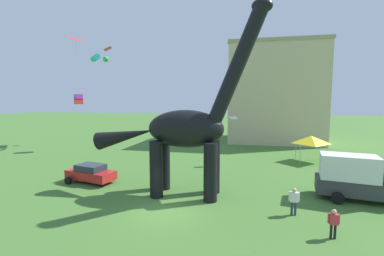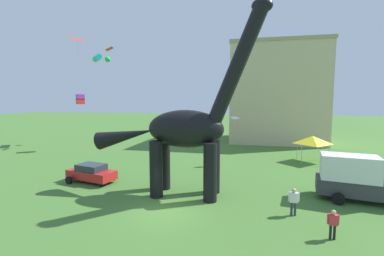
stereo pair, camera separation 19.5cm
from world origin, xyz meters
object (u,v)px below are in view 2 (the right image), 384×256
at_px(person_far_spectator, 294,199).
at_px(kite_far_left, 80,99).
at_px(parked_sedan_left, 91,173).
at_px(kite_high_left, 100,58).
at_px(person_near_flyer, 333,222).
at_px(kite_apex, 77,40).
at_px(kite_near_high, 235,118).
at_px(dinosaur_sculpture, 185,129).
at_px(parked_box_truck, 359,178).
at_px(festival_canopy_tent, 313,140).
at_px(kite_high_right, 110,49).
at_px(person_strolling_adult, 211,156).

xyz_separation_m(person_far_spectator, kite_far_left, (-25.85, 16.35, 6.12)).
bearing_deg(parked_sedan_left, kite_high_left, 131.19).
height_order(person_near_flyer, kite_high_left, kite_high_left).
bearing_deg(person_far_spectator, person_near_flyer, -156.22).
bearing_deg(person_near_flyer, kite_far_left, -102.05).
distance_m(parked_sedan_left, kite_apex, 13.99).
height_order(parked_sedan_left, kite_near_high, kite_near_high).
xyz_separation_m(dinosaur_sculpture, parked_box_truck, (12.12, 1.36, -3.27)).
height_order(kite_apex, kite_far_left, kite_apex).
height_order(person_far_spectator, kite_high_left, kite_high_left).
distance_m(festival_canopy_tent, kite_near_high, 10.62).
bearing_deg(kite_apex, person_near_flyer, -26.27).
distance_m(kite_high_right, kite_far_left, 9.24).
distance_m(person_strolling_adult, kite_high_left, 26.51).
bearing_deg(parked_sedan_left, festival_canopy_tent, 42.79).
relative_size(person_near_flyer, kite_far_left, 1.12).
xyz_separation_m(parked_box_truck, person_far_spectator, (-4.81, -3.47, -0.62)).
bearing_deg(parked_sedan_left, kite_apex, 143.90).
height_order(person_strolling_adult, kite_near_high, kite_near_high).
xyz_separation_m(parked_sedan_left, kite_far_left, (-10.00, 13.03, 6.34)).
bearing_deg(kite_apex, parked_box_truck, -10.73).
relative_size(dinosaur_sculpture, person_far_spectator, 7.99).
bearing_deg(kite_high_left, parked_box_truck, -31.61).
bearing_deg(parked_box_truck, parked_sedan_left, -169.12).
height_order(dinosaur_sculpture, kite_apex, dinosaur_sculpture).
distance_m(kite_near_high, kite_far_left, 21.71).
xyz_separation_m(person_strolling_adult, kite_high_left, (-19.95, 12.00, 12.68)).
relative_size(kite_apex, kite_far_left, 1.48).
height_order(parked_box_truck, festival_canopy_tent, parked_box_truck).
relative_size(parked_box_truck, kite_high_left, 1.78).
bearing_deg(kite_high_right, parked_box_truck, -31.66).
xyz_separation_m(person_far_spectator, festival_canopy_tent, (4.29, 15.16, 1.51)).
xyz_separation_m(festival_canopy_tent, kite_far_left, (-30.15, 1.19, 4.60)).
height_order(parked_box_truck, kite_high_left, kite_high_left).
relative_size(dinosaur_sculpture, kite_near_high, 9.00).
xyz_separation_m(kite_high_left, kite_far_left, (0.71, -6.42, -6.61)).
bearing_deg(dinosaur_sculpture, kite_high_left, 104.03).
bearing_deg(person_strolling_adult, parked_sedan_left, 18.75).
relative_size(kite_near_high, kite_far_left, 1.10).
distance_m(kite_high_right, kite_near_high, 21.69).
distance_m(parked_sedan_left, kite_high_left, 25.71).
xyz_separation_m(parked_sedan_left, person_near_flyer, (17.33, -5.81, 0.13)).
distance_m(dinosaur_sculpture, kite_near_high, 18.53).
height_order(kite_high_left, kite_far_left, kite_high_left).
height_order(person_strolling_adult, kite_high_left, kite_high_left).
xyz_separation_m(festival_canopy_tent, kite_high_left, (-30.86, 7.61, 11.22)).
distance_m(person_near_flyer, person_far_spectator, 2.90).
bearing_deg(person_near_flyer, person_strolling_adult, -126.09).
bearing_deg(festival_canopy_tent, kite_apex, -164.12).
relative_size(person_near_flyer, person_far_spectator, 0.90).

